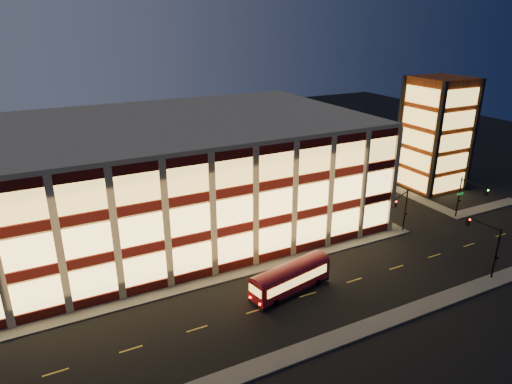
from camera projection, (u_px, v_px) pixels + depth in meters
ground at (247, 277)px, 49.97m from camera, size 200.00×200.00×0.00m
sidewalk_office_south at (218, 278)px, 49.50m from camera, size 54.00×2.00×0.15m
sidewalk_office_east at (328, 192)px, 73.89m from camera, size 2.00×30.00×0.15m
sidewalk_tower_south at (485, 208)px, 67.84m from camera, size 14.00×2.00×0.15m
sidewalk_tower_west at (380, 182)px, 78.58m from camera, size 2.00×30.00×0.15m
sidewalk_near at (313, 347)px, 39.14m from camera, size 100.00×2.00×0.15m
office_building at (170, 174)px, 60.20m from camera, size 50.45×30.45×14.50m
stair_tower at (435, 134)px, 73.75m from camera, size 8.60×8.60×18.00m
traffic_signal_far at (402, 206)px, 58.18m from camera, size 3.79×1.87×6.00m
traffic_signal_right at (469, 193)px, 62.28m from camera, size 1.20×4.37×6.00m
traffic_signal_near at (486, 239)px, 49.36m from camera, size 0.32×4.45×6.00m
trolley_bus at (290, 277)px, 46.67m from camera, size 9.51×4.10×3.13m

